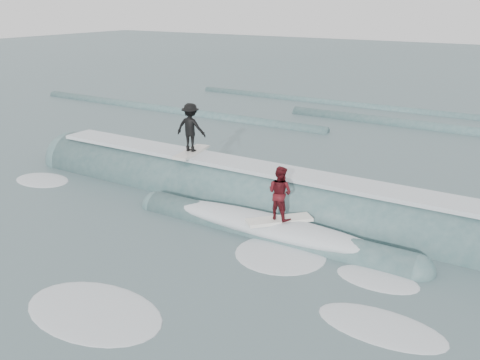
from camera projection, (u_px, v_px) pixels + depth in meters
The scene contains 6 objects.
ground at pixel (202, 233), 16.58m from camera, with size 160.00×160.00×0.00m, color #425D61.
breaking_wave at pixel (256, 204), 18.82m from camera, with size 21.23×4.07×2.59m.
surfer_black at pixel (191, 129), 19.79m from camera, with size 1.25×2.06×1.90m.
surfer_red at pixel (280, 196), 15.84m from camera, with size 1.75×1.85×1.75m.
whitewater at pixel (217, 266), 14.52m from camera, with size 17.12×7.36×0.10m.
far_swells at pixel (333, 118), 32.28m from camera, with size 40.06×8.65×0.80m.
Camera 1 is at (9.08, -12.19, 6.91)m, focal length 40.00 mm.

